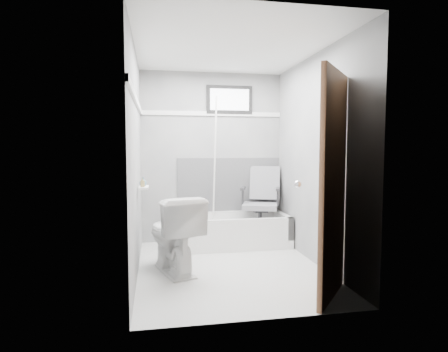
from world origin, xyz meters
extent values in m
plane|color=white|center=(0.00, 0.00, 0.00)|extent=(2.60, 2.60, 0.00)
plane|color=silver|center=(0.00, 0.00, 2.40)|extent=(2.60, 2.60, 0.00)
cube|color=slate|center=(0.00, 1.30, 1.20)|extent=(2.00, 0.02, 2.40)
cube|color=slate|center=(0.00, -1.30, 1.20)|extent=(2.00, 0.02, 2.40)
cube|color=slate|center=(-1.00, 0.00, 1.20)|extent=(0.02, 2.60, 2.40)
cube|color=slate|center=(1.00, 0.00, 1.20)|extent=(0.02, 2.60, 2.40)
imported|color=white|center=(-0.62, -0.03, 0.41)|extent=(0.69, 0.93, 0.82)
cube|color=#4C4C4F|center=(0.25, 1.29, 0.80)|extent=(1.50, 0.02, 0.78)
cube|color=white|center=(0.00, 1.29, 1.82)|extent=(2.00, 0.02, 0.06)
cube|color=white|center=(-0.99, 0.00, 1.82)|extent=(0.02, 2.60, 0.06)
cylinder|color=white|center=(0.00, 1.06, 1.05)|extent=(0.02, 0.38, 1.92)
cube|color=white|center=(-0.93, 0.16, 0.90)|extent=(0.10, 0.32, 0.02)
imported|color=#A18C50|center=(-0.94, 0.08, 0.97)|extent=(0.05, 0.05, 0.10)
imported|color=#466D80|center=(-0.94, 0.22, 0.96)|extent=(0.11, 0.11, 0.10)
camera|label=1|loc=(-0.80, -4.01, 1.33)|focal=30.00mm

